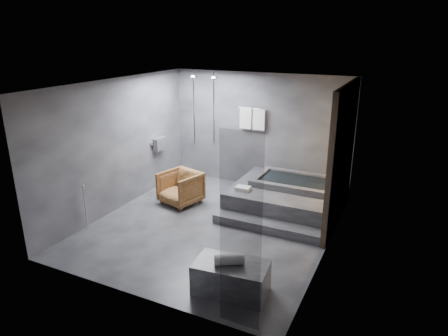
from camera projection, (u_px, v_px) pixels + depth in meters
The scene contains 7 objects.
room at pixel (236, 141), 7.50m from camera, with size 5.00×5.04×2.82m.
tub_deck at pixel (285, 197), 8.74m from camera, with size 2.20×2.00×0.50m, color #323235.
tub_step at pixel (267, 226), 7.79m from camera, with size 2.20×0.36×0.18m, color #323235.
concrete_bench at pixel (231, 278), 5.87m from camera, with size 1.08×0.59×0.48m, color #343436.
driftwood_chair at pixel (180, 188), 8.94m from camera, with size 0.79×0.81×0.74m, color #4C2B13.
rolled_towel at pixel (229, 260), 5.76m from camera, with size 0.16×0.16×0.43m, color silver.
deck_towel at pixel (243, 188), 8.45m from camera, with size 0.30×0.22×0.08m, color white.
Camera 1 is at (3.33, -6.41, 3.67)m, focal length 32.00 mm.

